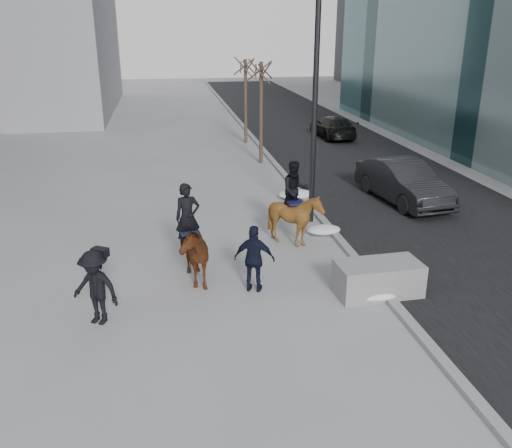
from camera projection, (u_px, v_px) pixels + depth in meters
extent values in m
plane|color=gray|center=(264.00, 297.00, 13.52)|extent=(120.00, 120.00, 0.00)
cube|color=black|center=(379.00, 179.00, 23.87)|extent=(8.00, 90.00, 0.01)
cube|color=gray|center=(290.00, 182.00, 23.22)|extent=(0.25, 90.00, 0.12)
cube|color=gray|center=(378.00, 278.00, 13.53)|extent=(2.15, 1.15, 0.84)
imported|color=black|center=(403.00, 182.00, 20.55)|extent=(2.27, 4.96, 1.58)
imported|color=black|center=(333.00, 127.00, 32.53)|extent=(1.92, 4.51, 1.30)
imported|color=#45240D|center=(189.00, 251.00, 14.08)|extent=(1.27, 2.16, 1.71)
imported|color=black|center=(188.00, 217.00, 13.92)|extent=(0.72, 0.54, 1.79)
cube|color=#0E1734|center=(188.00, 231.00, 14.05)|extent=(0.57, 0.64, 0.06)
imported|color=#4C290F|center=(295.00, 219.00, 16.44)|extent=(1.47, 1.63, 1.70)
imported|color=black|center=(295.00, 190.00, 16.28)|extent=(0.90, 0.73, 1.77)
cube|color=#0F113A|center=(295.00, 202.00, 16.41)|extent=(0.52, 0.59, 0.06)
imported|color=black|center=(254.00, 259.00, 13.54)|extent=(1.11, 0.74, 1.75)
cylinder|color=#D33E0C|center=(249.00, 241.00, 13.94)|extent=(0.04, 0.18, 0.07)
imported|color=black|center=(95.00, 288.00, 12.05)|extent=(1.31, 1.13, 1.75)
cube|color=black|center=(100.00, 252.00, 12.04)|extent=(0.42, 0.37, 0.20)
cylinder|color=black|center=(315.00, 88.00, 17.18)|extent=(0.18, 0.18, 9.00)
ellipsoid|color=silver|center=(375.00, 292.00, 13.40)|extent=(1.24, 0.79, 0.32)
ellipsoid|color=silver|center=(296.00, 194.00, 21.12)|extent=(1.35, 0.86, 0.34)
ellipsoid|color=silver|center=(324.00, 230.00, 17.54)|extent=(1.10, 0.70, 0.28)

